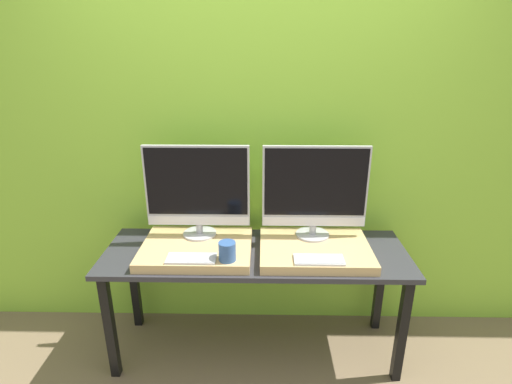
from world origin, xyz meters
The scene contains 10 objects.
ground_plane centered at (0.00, 0.00, 0.00)m, with size 12.00×12.00×0.00m, color #756047.
wall_back centered at (0.00, 0.64, 1.30)m, with size 8.00×0.04×2.60m.
workbench centered at (0.00, 0.29, 0.63)m, with size 1.76×0.57×0.71m.
wooden_riser_left centered at (-0.34, 0.26, 0.73)m, with size 0.62×0.48×0.05m.
monitor_left centered at (-0.34, 0.39, 1.05)m, with size 0.60×0.20×0.55m.
keyboard_left centered at (-0.34, 0.09, 0.77)m, with size 0.26×0.11×0.01m.
mug centered at (-0.15, 0.09, 0.81)m, with size 0.09×0.09×0.10m.
wooden_riser_right centered at (0.34, 0.26, 0.73)m, with size 0.62×0.48×0.05m.
monitor_right centered at (0.34, 0.39, 1.05)m, with size 0.60×0.20×0.55m.
keyboard_right centered at (0.34, 0.09, 0.77)m, with size 0.26×0.11×0.01m.
Camera 1 is at (0.04, -1.76, 1.84)m, focal length 28.00 mm.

